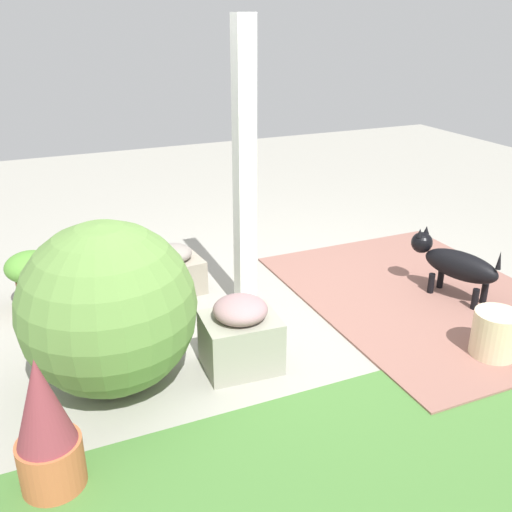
{
  "coord_description": "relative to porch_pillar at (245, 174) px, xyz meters",
  "views": [
    {
      "loc": [
        1.82,
        3.48,
        2.08
      ],
      "look_at": [
        0.26,
        -0.08,
        0.43
      ],
      "focal_mm": 40.29,
      "sensor_mm": 36.0,
      "label": 1
    }
  ],
  "objects": [
    {
      "name": "ceramic_urn",
      "position": [
        -1.21,
        1.29,
        -0.88
      ],
      "size": [
        0.3,
        0.3,
        0.32
      ],
      "primitive_type": "cylinder",
      "color": "beige",
      "rests_on": "ground"
    },
    {
      "name": "brick_path",
      "position": [
        -1.35,
        0.42,
        -1.04
      ],
      "size": [
        1.8,
        2.4,
        0.02
      ],
      "primitive_type": "cube",
      "color": "#895C51",
      "rests_on": "ground"
    },
    {
      "name": "terracotta_pot_spiky",
      "position": [
        1.53,
        1.31,
        -0.71
      ],
      "size": [
        0.3,
        0.3,
        0.7
      ],
      "color": "#B76139",
      "rests_on": "ground"
    },
    {
      "name": "dog",
      "position": [
        -1.55,
        0.51,
        -0.75
      ],
      "size": [
        0.39,
        0.74,
        0.51
      ],
      "color": "black",
      "rests_on": "ground"
    },
    {
      "name": "ground_plane",
      "position": [
        -0.32,
        0.14,
        -1.04
      ],
      "size": [
        12.0,
        12.0,
        0.0
      ],
      "primitive_type": "plane",
      "color": "gray"
    },
    {
      "name": "porch_pillar",
      "position": [
        0.0,
        0.0,
        0.0
      ],
      "size": [
        0.13,
        0.13,
        2.09
      ],
      "primitive_type": "cube",
      "color": "white",
      "rests_on": "ground"
    },
    {
      "name": "terracotta_pot_broad",
      "position": [
        1.47,
        -0.63,
        -0.77
      ],
      "size": [
        0.37,
        0.37,
        0.45
      ],
      "color": "#A05B38",
      "rests_on": "ground"
    },
    {
      "name": "round_shrub",
      "position": [
        1.1,
        0.6,
        -0.53
      ],
      "size": [
        1.03,
        1.03,
        1.03
      ],
      "primitive_type": "sphere",
      "color": "#5D853E",
      "rests_on": "ground"
    },
    {
      "name": "stone_planter_mid",
      "position": [
        0.34,
        0.74,
        -0.82
      ],
      "size": [
        0.49,
        0.41,
        0.49
      ],
      "color": "gray",
      "rests_on": "ground"
    },
    {
      "name": "stone_planter_nearest",
      "position": [
        0.42,
        -0.49,
        -0.87
      ],
      "size": [
        0.45,
        0.42,
        0.39
      ],
      "color": "gray",
      "rests_on": "ground"
    }
  ]
}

